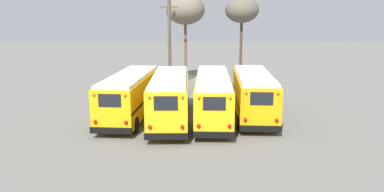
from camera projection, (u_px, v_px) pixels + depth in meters
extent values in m
plane|color=#66635E|center=(192.00, 119.00, 26.32)|extent=(160.00, 160.00, 0.00)
cube|color=#EAAA0F|center=(131.00, 95.00, 26.40)|extent=(2.80, 9.90, 2.54)
cube|color=white|center=(130.00, 76.00, 26.11)|extent=(2.60, 9.50, 0.20)
cube|color=black|center=(111.00, 131.00, 21.80)|extent=(2.48, 0.30, 0.36)
cube|color=black|center=(110.00, 101.00, 21.45)|extent=(1.33, 0.08, 0.76)
sphere|color=red|center=(95.00, 122.00, 21.76)|extent=(0.22, 0.22, 0.22)
sphere|color=orange|center=(94.00, 94.00, 21.42)|extent=(0.18, 0.18, 0.18)
sphere|color=red|center=(126.00, 122.00, 21.61)|extent=(0.22, 0.22, 0.22)
sphere|color=orange|center=(125.00, 95.00, 21.27)|extent=(0.18, 0.18, 0.18)
cube|color=black|center=(114.00, 97.00, 26.53)|extent=(0.40, 9.61, 0.14)
cube|color=black|center=(148.00, 98.00, 26.34)|extent=(0.40, 9.61, 0.14)
cylinder|color=black|center=(128.00, 99.00, 30.24)|extent=(0.32, 1.03, 1.02)
cylinder|color=black|center=(156.00, 100.00, 30.06)|extent=(0.32, 1.03, 1.02)
cylinder|color=black|center=(99.00, 124.00, 23.20)|extent=(0.32, 1.03, 1.02)
cylinder|color=black|center=(135.00, 125.00, 23.03)|extent=(0.32, 1.03, 1.02)
cube|color=yellow|center=(170.00, 98.00, 25.22)|extent=(2.90, 9.75, 2.65)
cube|color=white|center=(170.00, 77.00, 24.92)|extent=(2.69, 9.35, 0.20)
cube|color=black|center=(166.00, 136.00, 20.71)|extent=(2.45, 0.33, 0.36)
cube|color=black|center=(166.00, 103.00, 20.34)|extent=(1.31, 0.10, 0.80)
sphere|color=red|center=(150.00, 127.00, 20.57)|extent=(0.22, 0.22, 0.22)
sphere|color=orange|center=(149.00, 97.00, 20.22)|extent=(0.18, 0.18, 0.18)
sphere|color=red|center=(182.00, 127.00, 20.59)|extent=(0.22, 0.22, 0.22)
sphere|color=orange|center=(182.00, 97.00, 20.24)|extent=(0.18, 0.18, 0.18)
cube|color=black|center=(152.00, 100.00, 25.24)|extent=(0.53, 9.43, 0.14)
cube|color=black|center=(188.00, 100.00, 25.27)|extent=(0.53, 9.43, 0.14)
cylinder|color=black|center=(158.00, 103.00, 28.89)|extent=(0.34, 1.06, 1.05)
cylinder|color=black|center=(187.00, 103.00, 28.91)|extent=(0.34, 1.06, 1.05)
cylinder|color=black|center=(149.00, 130.00, 22.01)|extent=(0.34, 1.06, 1.05)
cylinder|color=black|center=(186.00, 130.00, 22.04)|extent=(0.34, 1.06, 1.05)
cube|color=yellow|center=(213.00, 96.00, 26.09)|extent=(2.34, 10.62, 2.56)
cube|color=white|center=(213.00, 77.00, 25.80)|extent=(2.15, 10.19, 0.20)
cube|color=black|center=(214.00, 135.00, 21.09)|extent=(2.36, 0.21, 0.36)
cube|color=black|center=(214.00, 104.00, 20.74)|extent=(1.27, 0.03, 0.77)
sphere|color=red|center=(199.00, 126.00, 21.00)|extent=(0.22, 0.22, 0.22)
sphere|color=orange|center=(199.00, 97.00, 20.66)|extent=(0.18, 0.18, 0.18)
sphere|color=red|center=(230.00, 126.00, 20.94)|extent=(0.22, 0.22, 0.22)
sphere|color=orange|center=(230.00, 98.00, 20.60)|extent=(0.18, 0.18, 0.18)
cube|color=black|center=(196.00, 99.00, 26.17)|extent=(0.05, 10.40, 0.14)
cube|color=black|center=(229.00, 99.00, 26.08)|extent=(0.05, 10.40, 0.14)
cylinder|color=black|center=(199.00, 99.00, 30.28)|extent=(0.28, 0.95, 0.95)
cylinder|color=black|center=(225.00, 100.00, 30.20)|extent=(0.28, 0.95, 0.95)
cylinder|color=black|center=(196.00, 128.00, 22.45)|extent=(0.28, 0.95, 0.95)
cylinder|color=black|center=(232.00, 129.00, 22.37)|extent=(0.28, 0.95, 0.95)
cube|color=#E5A00C|center=(253.00, 94.00, 26.66)|extent=(2.64, 9.52, 2.59)
cube|color=white|center=(254.00, 75.00, 26.37)|extent=(2.44, 9.13, 0.20)
cube|color=black|center=(261.00, 129.00, 22.23)|extent=(2.51, 0.25, 0.36)
cube|color=black|center=(262.00, 99.00, 21.87)|extent=(1.35, 0.06, 0.78)
sphere|color=red|center=(245.00, 120.00, 22.16)|extent=(0.22, 0.22, 0.22)
sphere|color=orange|center=(246.00, 93.00, 21.82)|extent=(0.18, 0.18, 0.18)
sphere|color=red|center=(277.00, 120.00, 22.05)|extent=(0.22, 0.22, 0.22)
sphere|color=orange|center=(278.00, 93.00, 21.71)|extent=(0.18, 0.18, 0.18)
cube|color=black|center=(236.00, 96.00, 26.77)|extent=(0.20, 9.28, 0.14)
cube|color=black|center=(271.00, 97.00, 26.62)|extent=(0.20, 9.28, 0.14)
cylinder|color=black|center=(234.00, 99.00, 30.32)|extent=(0.30, 0.97, 0.97)
cylinder|color=black|center=(263.00, 100.00, 30.18)|extent=(0.30, 0.97, 0.97)
cylinder|color=black|center=(240.00, 123.00, 23.61)|extent=(0.30, 0.97, 0.97)
cylinder|color=black|center=(276.00, 123.00, 23.48)|extent=(0.30, 0.97, 0.97)
cylinder|color=brown|center=(169.00, 42.00, 37.52)|extent=(0.33, 0.33, 9.01)
cube|color=brown|center=(169.00, 7.00, 36.80)|extent=(1.80, 0.14, 0.14)
cylinder|color=brown|center=(185.00, 51.00, 40.84)|extent=(0.31, 0.31, 6.59)
ellipsoid|color=#6B6051|center=(185.00, 10.00, 39.91)|extent=(4.17, 4.17, 3.13)
cylinder|color=#473323|center=(241.00, 51.00, 40.63)|extent=(0.29, 0.29, 6.72)
ellipsoid|color=#5B5447|center=(242.00, 10.00, 39.72)|extent=(3.59, 3.59, 2.70)
cylinder|color=#939399|center=(105.00, 87.00, 34.51)|extent=(0.06, 0.06, 1.40)
cylinder|color=#939399|center=(131.00, 87.00, 34.41)|extent=(0.06, 0.06, 1.40)
cylinder|color=#939399|center=(157.00, 87.00, 34.31)|extent=(0.06, 0.06, 1.40)
cylinder|color=#939399|center=(183.00, 87.00, 34.22)|extent=(0.06, 0.06, 1.40)
cylinder|color=#939399|center=(209.00, 87.00, 34.12)|extent=(0.06, 0.06, 1.40)
cylinder|color=#939399|center=(235.00, 88.00, 34.02)|extent=(0.06, 0.06, 1.40)
cylinder|color=#939399|center=(261.00, 88.00, 33.93)|extent=(0.06, 0.06, 1.40)
cylinder|color=#939399|center=(288.00, 88.00, 33.83)|extent=(0.06, 0.06, 1.40)
cylinder|color=#939399|center=(196.00, 80.00, 34.02)|extent=(16.70, 0.04, 0.04)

